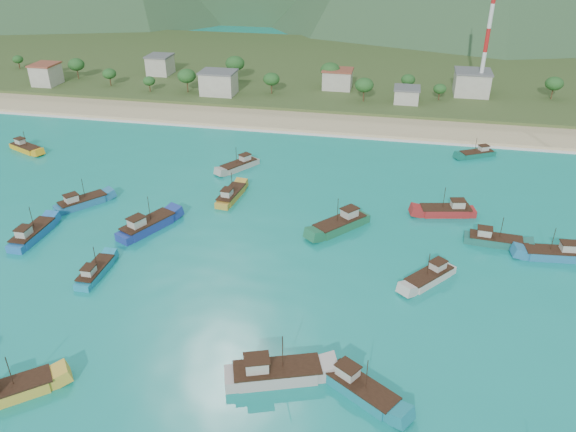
% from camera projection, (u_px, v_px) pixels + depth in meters
% --- Properties ---
extents(ground, '(600.00, 600.00, 0.00)m').
position_uv_depth(ground, '(247.00, 284.00, 89.00)').
color(ground, '#0C8A87').
rests_on(ground, ground).
extents(beach, '(400.00, 18.00, 1.20)m').
position_uv_depth(beach, '(321.00, 123.00, 157.05)').
color(beach, beige).
rests_on(beach, ground).
extents(land, '(400.00, 110.00, 2.40)m').
position_uv_depth(land, '(345.00, 70.00, 209.59)').
color(land, '#385123').
rests_on(land, ground).
extents(surf_line, '(400.00, 2.50, 0.08)m').
position_uv_depth(surf_line, '(316.00, 134.00, 148.87)').
color(surf_line, white).
rests_on(surf_line, ground).
extents(village, '(213.68, 28.52, 6.96)m').
position_uv_depth(village, '(358.00, 84.00, 174.65)').
color(village, beige).
rests_on(village, ground).
extents(vegetation, '(274.22, 25.78, 9.35)m').
position_uv_depth(vegetation, '(365.00, 83.00, 174.41)').
color(vegetation, '#235623').
rests_on(vegetation, ground).
extents(radio_tower, '(1.20, 1.20, 40.92)m').
position_uv_depth(radio_tower, '(489.00, 28.00, 163.70)').
color(radio_tower, red).
rests_on(radio_tower, ground).
extents(boat_1, '(4.01, 10.29, 5.93)m').
position_uv_depth(boat_1, '(231.00, 196.00, 115.07)').
color(boat_1, gold).
rests_on(boat_1, ground).
extents(boat_2, '(8.72, 10.06, 6.11)m').
position_uv_depth(boat_2, '(82.00, 203.00, 112.26)').
color(boat_2, '#236A9B').
rests_on(boat_2, ground).
extents(boat_4, '(2.80, 9.17, 5.40)m').
position_uv_depth(boat_4, '(95.00, 272.00, 90.80)').
color(boat_4, teal).
rests_on(boat_4, ground).
extents(boat_5, '(10.54, 9.52, 6.50)m').
position_uv_depth(boat_5, '(8.00, 393.00, 67.78)').
color(boat_5, gold).
rests_on(boat_5, ground).
extents(boat_8, '(12.84, 7.50, 7.29)m').
position_uv_depth(boat_8, '(275.00, 374.00, 70.37)').
color(boat_8, '#B4AAA4').
rests_on(boat_8, ground).
extents(boat_9, '(8.30, 12.19, 7.00)m').
position_uv_depth(boat_9, '(147.00, 226.00, 103.58)').
color(boat_9, navy).
rests_on(boat_9, ground).
extents(boat_12, '(9.94, 6.48, 5.68)m').
position_uv_depth(boat_12, '(26.00, 148.00, 138.29)').
color(boat_12, gold).
rests_on(boat_12, ground).
extents(boat_15, '(8.62, 9.57, 5.90)m').
position_uv_depth(boat_15, '(430.00, 277.00, 89.37)').
color(boat_15, beige).
rests_on(boat_15, ground).
extents(boat_16, '(10.82, 4.10, 6.25)m').
position_uv_depth(boat_16, '(554.00, 254.00, 95.26)').
color(boat_16, teal).
rests_on(boat_16, ground).
extents(boat_20, '(9.08, 6.59, 5.27)m').
position_uv_depth(boat_20, '(477.00, 154.00, 135.13)').
color(boat_20, '#0E6150').
rests_on(boat_20, ground).
extents(boat_21, '(11.12, 5.23, 6.33)m').
position_uv_depth(boat_21, '(446.00, 211.00, 108.92)').
color(boat_21, '#A42121').
rests_on(boat_21, ground).
extents(boat_23, '(10.30, 3.82, 5.96)m').
position_uv_depth(boat_23, '(494.00, 241.00, 99.26)').
color(boat_23, '#1B6155').
rests_on(boat_23, ground).
extents(boat_24, '(3.24, 10.81, 6.38)m').
position_uv_depth(boat_24, '(32.00, 235.00, 101.07)').
color(boat_24, blue).
rests_on(boat_24, ground).
extents(boat_25, '(7.85, 9.80, 5.81)m').
position_uv_depth(boat_25, '(239.00, 166.00, 128.72)').
color(boat_25, '#A5A195').
rests_on(boat_25, ground).
extents(boat_26, '(10.30, 11.27, 6.98)m').
position_uv_depth(boat_26, '(341.00, 225.00, 104.05)').
color(boat_26, '#1D6944').
rests_on(boat_26, ground).
extents(boat_27, '(10.74, 8.57, 6.36)m').
position_uv_depth(boat_27, '(360.00, 389.00, 68.30)').
color(boat_27, teal).
rests_on(boat_27, ground).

